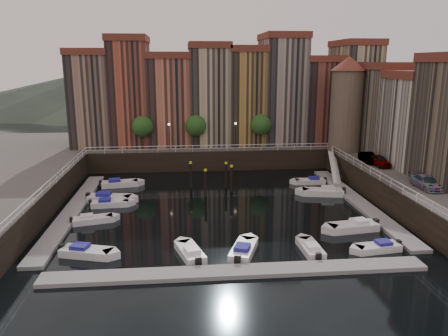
{
  "coord_description": "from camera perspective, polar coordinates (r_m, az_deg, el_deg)",
  "views": [
    {
      "loc": [
        -3.95,
        -47.78,
        16.0
      ],
      "look_at": [
        0.97,
        4.0,
        3.35
      ],
      "focal_mm": 35.0,
      "sensor_mm": 36.0,
      "label": 1
    }
  ],
  "objects": [
    {
      "name": "boat_right_4",
      "position": [
        60.18,
        11.24,
        -1.7
      ],
      "size": [
        4.29,
        1.71,
        0.98
      ],
      "rotation": [
        0.0,
        0.0,
        3.1
      ],
      "color": "white",
      "rests_on": "ground"
    },
    {
      "name": "street_lamps",
      "position": [
        65.83,
        -2.81,
        4.82
      ],
      "size": [
        10.36,
        0.36,
        4.18
      ],
      "color": "black",
      "rests_on": "quay_far"
    },
    {
      "name": "car_a",
      "position": [
        58.97,
        19.61,
        0.81
      ],
      "size": [
        1.86,
        4.12,
        1.37
      ],
      "primitive_type": "imported",
      "rotation": [
        0.0,
        0.0,
        0.06
      ],
      "color": "gray",
      "rests_on": "quay_right"
    },
    {
      "name": "boat_near_1",
      "position": [
        37.63,
        -4.42,
        -10.95
      ],
      "size": [
        2.77,
        4.61,
        1.03
      ],
      "rotation": [
        0.0,
        0.0,
        1.86
      ],
      "color": "white",
      "rests_on": "ground"
    },
    {
      "name": "boat_left_3",
      "position": [
        53.23,
        -14.84,
        -3.84
      ],
      "size": [
        5.37,
        2.63,
        1.21
      ],
      "rotation": [
        0.0,
        0.0,
        -0.15
      ],
      "color": "white",
      "rests_on": "ground"
    },
    {
      "name": "dock_right",
      "position": [
        53.34,
        17.09,
        -4.22
      ],
      "size": [
        2.0,
        28.0,
        0.35
      ],
      "primitive_type": "cube",
      "color": "gray",
      "rests_on": "ground"
    },
    {
      "name": "dock_near",
      "position": [
        34.83,
        1.73,
        -13.36
      ],
      "size": [
        30.0,
        2.0,
        0.35
      ],
      "primitive_type": "cube",
      "color": "gray",
      "rests_on": "ground"
    },
    {
      "name": "boat_right_3",
      "position": [
        55.32,
        12.89,
        -3.06
      ],
      "size": [
        5.34,
        2.76,
        1.2
      ],
      "rotation": [
        0.0,
        0.0,
        2.96
      ],
      "color": "white",
      "rests_on": "ground"
    },
    {
      "name": "boat_right_1",
      "position": [
        44.74,
        16.61,
        -7.34
      ],
      "size": [
        5.26,
        2.52,
        1.18
      ],
      "rotation": [
        0.0,
        0.0,
        3.28
      ],
      "color": "white",
      "rests_on": "ground"
    },
    {
      "name": "boat_right_0",
      "position": [
        40.84,
        19.55,
        -9.74
      ],
      "size": [
        4.27,
        2.06,
        0.96
      ],
      "rotation": [
        0.0,
        0.0,
        3.28
      ],
      "color": "white",
      "rests_on": "ground"
    },
    {
      "name": "car_c",
      "position": [
        50.44,
        24.9,
        -1.8
      ],
      "size": [
        1.86,
        4.54,
        1.31
      ],
      "primitive_type": "imported",
      "rotation": [
        0.0,
        0.0,
        -0.0
      ],
      "color": "gray",
      "rests_on": "quay_right"
    },
    {
      "name": "mountains",
      "position": [
        158.09,
        -3.43,
        10.71
      ],
      "size": [
        145.0,
        100.0,
        18.0
      ],
      "color": "#2D382D",
      "rests_on": "ground"
    },
    {
      "name": "boat_left_1",
      "position": [
        46.92,
        -16.91,
        -6.46
      ],
      "size": [
        4.34,
        2.45,
        0.97
      ],
      "rotation": [
        0.0,
        0.0,
        0.25
      ],
      "color": "white",
      "rests_on": "ground"
    },
    {
      "name": "car_b",
      "position": [
        60.49,
        18.29,
        1.21
      ],
      "size": [
        1.66,
        4.14,
        1.34
      ],
      "primitive_type": "imported",
      "rotation": [
        0.0,
        0.0,
        -0.06
      ],
      "color": "gray",
      "rests_on": "quay_right"
    },
    {
      "name": "boat_near_3",
      "position": [
        39.06,
        11.26,
        -10.27
      ],
      "size": [
        1.68,
        4.22,
        0.96
      ],
      "rotation": [
        0.0,
        0.0,
        1.61
      ],
      "color": "white",
      "rests_on": "ground"
    },
    {
      "name": "mooring_pilings",
      "position": [
        55.34,
        -1.39,
        -1.36
      ],
      "size": [
        5.41,
        4.48,
        3.78
      ],
      "color": "black",
      "rests_on": "ground"
    },
    {
      "name": "boat_left_0",
      "position": [
        39.41,
        -17.63,
        -10.39
      ],
      "size": [
        4.79,
        2.85,
        1.07
      ],
      "rotation": [
        0.0,
        0.0,
        -0.28
      ],
      "color": "white",
      "rests_on": "ground"
    },
    {
      "name": "railings",
      "position": [
        54.21,
        -1.11,
        0.65
      ],
      "size": [
        36.08,
        34.04,
        0.52
      ],
      "color": "white",
      "rests_on": "ground"
    },
    {
      "name": "ground",
      "position": [
        50.54,
        -0.67,
        -4.79
      ],
      "size": [
        200.0,
        200.0,
        0.0
      ],
      "primitive_type": "plane",
      "color": "black",
      "rests_on": "ground"
    },
    {
      "name": "corner_tower",
      "position": [
        66.98,
        15.71,
        8.19
      ],
      "size": [
        5.2,
        5.2,
        13.8
      ],
      "color": "#6B5B4C",
      "rests_on": "quay_right"
    },
    {
      "name": "right_terrace",
      "position": [
        60.24,
        25.13,
        6.25
      ],
      "size": [
        9.3,
        24.3,
        14.0
      ],
      "color": "#786D5A",
      "rests_on": "quay_right"
    },
    {
      "name": "far_terrace",
      "position": [
        71.83,
        0.39,
        9.64
      ],
      "size": [
        48.7,
        10.3,
        17.5
      ],
      "color": "#8C6E59",
      "rests_on": "quay_far"
    },
    {
      "name": "gangway",
      "position": [
        63.09,
        14.21,
        0.34
      ],
      "size": [
        2.78,
        8.32,
        3.73
      ],
      "color": "white",
      "rests_on": "ground"
    },
    {
      "name": "dock_left",
      "position": [
        50.88,
        -19.15,
        -5.24
      ],
      "size": [
        2.0,
        28.0,
        0.35
      ],
      "primitive_type": "cube",
      "color": "gray",
      "rests_on": "ground"
    },
    {
      "name": "quay_far",
      "position": [
        75.29,
        -2.32,
        2.55
      ],
      "size": [
        80.0,
        20.0,
        3.0
      ],
      "primitive_type": "cube",
      "color": "black",
      "rests_on": "ground"
    },
    {
      "name": "boat_left_4",
      "position": [
        59.33,
        -13.59,
        -1.98
      ],
      "size": [
        5.09,
        2.51,
        1.14
      ],
      "rotation": [
        0.0,
        0.0,
        0.16
      ],
      "color": "white",
      "rests_on": "ground"
    },
    {
      "name": "promenade_trees",
      "position": [
        66.7,
        -3.14,
        5.53
      ],
      "size": [
        21.2,
        3.2,
        5.2
      ],
      "color": "black",
      "rests_on": "quay_far"
    },
    {
      "name": "boat_left_2",
      "position": [
        51.53,
        -14.78,
        -4.49
      ],
      "size": [
        4.48,
        1.94,
        1.01
      ],
      "rotation": [
        0.0,
        0.0,
        0.08
      ],
      "color": "white",
      "rests_on": "ground"
    },
    {
      "name": "boat_near_2",
      "position": [
        37.96,
        2.55,
        -10.66
      ],
      "size": [
        3.17,
        4.86,
        1.1
      ],
      "rotation": [
        0.0,
        0.0,
        1.22
      ],
      "color": "white",
      "rests_on": "ground"
    }
  ]
}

